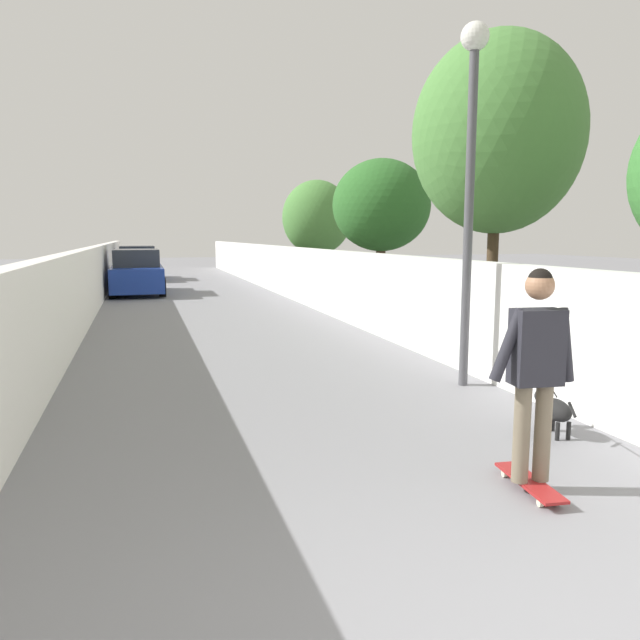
% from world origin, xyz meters
% --- Properties ---
extents(ground_plane, '(80.00, 80.00, 0.00)m').
position_xyz_m(ground_plane, '(14.00, 0.00, 0.00)').
color(ground_plane, gray).
extents(wall_left, '(48.00, 0.30, 1.70)m').
position_xyz_m(wall_left, '(12.00, 2.99, 0.85)').
color(wall_left, silver).
rests_on(wall_left, ground).
extents(fence_right, '(48.00, 0.30, 1.65)m').
position_xyz_m(fence_right, '(12.00, -2.99, 0.82)').
color(fence_right, white).
rests_on(fence_right, ground).
extents(tree_right_near, '(2.98, 2.98, 5.51)m').
position_xyz_m(tree_right_near, '(7.50, -4.39, 3.77)').
color(tree_right_near, '#473523').
rests_on(tree_right_near, ground).
extents(tree_right_far, '(2.61, 2.61, 4.03)m').
position_xyz_m(tree_right_far, '(13.00, -4.50, 2.80)').
color(tree_right_far, brown).
rests_on(tree_right_far, ground).
extents(tree_right_distant, '(2.51, 2.51, 4.00)m').
position_xyz_m(tree_right_distant, '(19.00, -4.48, 2.65)').
color(tree_right_distant, brown).
rests_on(tree_right_distant, ground).
extents(lamp_post, '(0.36, 0.36, 4.67)m').
position_xyz_m(lamp_post, '(5.07, -2.44, 3.16)').
color(lamp_post, '#4C4C51').
rests_on(lamp_post, ground).
extents(skateboard, '(0.82, 0.29, 0.08)m').
position_xyz_m(skateboard, '(1.92, -1.20, 0.07)').
color(skateboard, maroon).
rests_on(skateboard, ground).
extents(person_skateboarder, '(0.26, 0.72, 1.69)m').
position_xyz_m(person_skateboarder, '(1.92, -1.20, 1.07)').
color(person_skateboarder, '#726651').
rests_on(person_skateboarder, skateboard).
extents(dog, '(1.41, 1.21, 1.06)m').
position_xyz_m(dog, '(3.01, -2.27, 0.27)').
color(dog, black).
rests_on(dog, ground).
extents(car_near, '(4.18, 1.80, 1.54)m').
position_xyz_m(car_near, '(19.63, 1.84, 0.72)').
color(car_near, navy).
rests_on(car_near, ground).
extents(car_far, '(4.25, 1.80, 1.54)m').
position_xyz_m(car_far, '(26.55, 1.84, 0.72)').
color(car_far, navy).
rests_on(car_far, ground).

